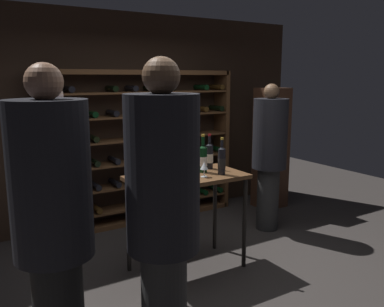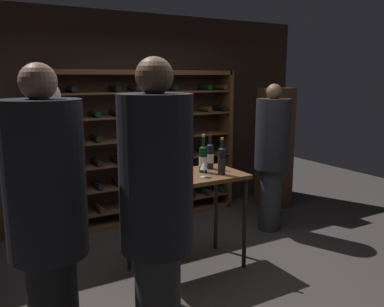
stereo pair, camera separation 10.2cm
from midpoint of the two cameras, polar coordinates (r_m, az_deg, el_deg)
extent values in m
plane|color=#383330|center=(4.20, 2.17, -16.88)|extent=(10.12, 10.12, 0.00)
cube|color=#332319|center=(5.59, -9.49, 4.90)|extent=(5.45, 0.10, 2.79)
cube|color=brown|center=(5.11, -21.10, -0.45)|extent=(0.06, 0.32, 2.04)
cube|color=brown|center=(6.12, 3.70, 1.99)|extent=(0.06, 0.32, 2.04)
cube|color=brown|center=(5.40, -7.84, 11.30)|extent=(2.61, 0.32, 0.06)
cube|color=brown|center=(5.73, -7.33, -8.90)|extent=(2.61, 0.32, 0.06)
cube|color=brown|center=(5.67, -7.37, -7.10)|extent=(2.53, 0.32, 0.02)
cylinder|color=black|center=(5.37, -16.66, -7.91)|extent=(0.08, 0.30, 0.08)
cylinder|color=#4C3314|center=(5.44, -13.91, -7.53)|extent=(0.08, 0.30, 0.08)
cylinder|color=black|center=(5.61, -8.65, -6.77)|extent=(0.08, 0.30, 0.08)
cylinder|color=black|center=(5.95, -1.45, -5.62)|extent=(0.08, 0.30, 0.08)
cylinder|color=black|center=(6.08, 0.75, -5.26)|extent=(0.08, 0.30, 0.08)
cylinder|color=black|center=(6.22, 2.86, -4.90)|extent=(0.08, 0.30, 0.08)
cube|color=brown|center=(5.59, -7.45, -4.11)|extent=(2.53, 0.32, 0.02)
cylinder|color=#4C3314|center=(5.23, -19.70, -5.09)|extent=(0.08, 0.30, 0.08)
cylinder|color=#4C3314|center=(5.28, -16.84, -4.75)|extent=(0.08, 0.30, 0.08)
cylinder|color=black|center=(5.35, -14.06, -4.41)|extent=(0.08, 0.30, 0.08)
cylinder|color=black|center=(5.43, -11.35, -4.07)|extent=(0.08, 0.30, 0.08)
cylinder|color=black|center=(5.52, -8.74, -3.73)|extent=(0.08, 0.30, 0.08)
cylinder|color=#4C3314|center=(5.63, -6.21, -3.40)|extent=(0.08, 0.30, 0.08)
cylinder|color=black|center=(5.74, -3.79, -3.07)|extent=(0.08, 0.30, 0.08)
cylinder|color=black|center=(5.87, -1.46, -2.75)|extent=(0.08, 0.30, 0.08)
cylinder|color=black|center=(6.00, 0.76, -2.44)|extent=(0.08, 0.30, 0.08)
cylinder|color=black|center=(6.14, 2.88, -2.14)|extent=(0.08, 0.30, 0.08)
cube|color=brown|center=(5.52, -7.53, -1.03)|extent=(2.53, 0.32, 0.02)
cylinder|color=black|center=(5.15, -19.91, -1.80)|extent=(0.08, 0.30, 0.08)
cylinder|color=#4C3314|center=(5.21, -17.02, -1.50)|extent=(0.08, 0.30, 0.08)
cylinder|color=black|center=(5.28, -14.21, -1.19)|extent=(0.08, 0.30, 0.08)
cylinder|color=black|center=(5.36, -11.47, -0.90)|extent=(0.08, 0.30, 0.08)
cylinder|color=black|center=(5.46, -8.83, -0.61)|extent=(0.08, 0.30, 0.08)
cylinder|color=black|center=(5.56, -6.28, -0.33)|extent=(0.08, 0.30, 0.08)
cylinder|color=#4C3314|center=(5.68, -3.83, -0.06)|extent=(0.08, 0.30, 0.08)
cylinder|color=black|center=(5.80, -1.48, 0.20)|extent=(0.08, 0.30, 0.08)
cylinder|color=black|center=(5.94, 0.77, 0.44)|extent=(0.08, 0.30, 0.08)
cylinder|color=black|center=(6.08, 2.91, 0.68)|extent=(0.08, 0.30, 0.08)
cube|color=brown|center=(5.46, -7.61, 2.12)|extent=(2.53, 0.32, 0.02)
cylinder|color=black|center=(5.10, -20.13, 1.57)|extent=(0.08, 0.30, 0.08)
cylinder|color=#4C3314|center=(5.16, -17.21, 1.84)|extent=(0.08, 0.30, 0.08)
cylinder|color=black|center=(5.23, -14.36, 2.10)|extent=(0.08, 0.30, 0.08)
cylinder|color=#4C3314|center=(5.40, -8.92, 2.58)|extent=(0.08, 0.30, 0.08)
cylinder|color=black|center=(5.51, -6.34, 2.80)|extent=(0.08, 0.30, 0.08)
cylinder|color=black|center=(5.76, -1.49, 3.20)|extent=(0.08, 0.30, 0.08)
cube|color=brown|center=(5.43, -7.69, 5.32)|extent=(2.53, 0.32, 0.02)
cylinder|color=black|center=(5.06, -20.35, 4.99)|extent=(0.08, 0.30, 0.08)
cylinder|color=black|center=(5.12, -17.40, 5.23)|extent=(0.08, 0.30, 0.08)
cylinder|color=black|center=(5.19, -14.52, 5.45)|extent=(0.08, 0.30, 0.08)
cylinder|color=black|center=(5.27, -11.72, 5.64)|extent=(0.08, 0.30, 0.08)
cylinder|color=black|center=(5.48, -6.41, 5.98)|extent=(0.08, 0.30, 0.08)
cylinder|color=black|center=(5.60, -3.90, 6.12)|extent=(0.08, 0.30, 0.08)
cylinder|color=#4C3314|center=(5.86, 0.78, 6.35)|extent=(0.08, 0.30, 0.08)
cylinder|color=black|center=(6.01, 2.96, 6.45)|extent=(0.08, 0.30, 0.08)
cube|color=brown|center=(5.41, -7.77, 8.56)|extent=(2.53, 0.32, 0.02)
cylinder|color=#4C3314|center=(5.04, -20.58, 8.46)|extent=(0.08, 0.30, 0.08)
cylinder|color=black|center=(5.10, -17.59, 8.66)|extent=(0.08, 0.30, 0.08)
cylinder|color=black|center=(5.26, -11.85, 8.97)|extent=(0.08, 0.30, 0.08)
cylinder|color=black|center=(5.35, -9.11, 9.09)|extent=(0.08, 0.30, 0.08)
cylinder|color=black|center=(5.46, -6.48, 9.19)|extent=(0.08, 0.30, 0.08)
cylinder|color=black|center=(5.58, -3.95, 9.26)|extent=(0.08, 0.30, 0.08)
cylinder|color=black|center=(5.85, 0.79, 9.35)|extent=(0.08, 0.30, 0.08)
cylinder|color=#4C3314|center=(5.99, 2.99, 9.37)|extent=(0.08, 0.30, 0.08)
cube|color=brown|center=(4.00, -1.46, -3.39)|extent=(1.16, 0.64, 0.04)
cylinder|color=black|center=(3.71, -6.57, -12.73)|extent=(0.04, 0.04, 0.95)
cylinder|color=black|center=(4.22, 6.74, -9.75)|extent=(0.04, 0.04, 0.95)
cylinder|color=black|center=(4.17, -9.71, -10.11)|extent=(0.04, 0.04, 0.95)
cylinder|color=black|center=(4.63, 2.62, -7.81)|extent=(0.04, 0.04, 0.95)
cylinder|color=black|center=(3.44, -18.97, -16.39)|extent=(0.28, 0.28, 0.83)
cylinder|color=#2D3D8C|center=(3.15, -19.92, -2.22)|extent=(0.43, 0.43, 0.90)
sphere|color=beige|center=(3.08, -20.56, 7.67)|extent=(0.21, 0.21, 0.21)
cylinder|color=#2B2B2B|center=(5.32, 10.12, -6.28)|extent=(0.28, 0.28, 0.81)
cylinder|color=black|center=(5.14, 10.42, 2.75)|extent=(0.43, 0.43, 0.88)
sphere|color=brown|center=(5.10, 10.63, 8.61)|extent=(0.19, 0.19, 0.19)
cylinder|color=black|center=(2.46, -5.38, -2.88)|extent=(0.45, 0.45, 0.96)
sphere|color=brown|center=(2.39, -5.63, 10.86)|extent=(0.23, 0.23, 0.23)
cube|color=olive|center=(2.64, -3.19, 0.67)|extent=(0.04, 0.04, 0.54)
cylinder|color=black|center=(2.55, -20.47, -3.53)|extent=(0.48, 0.48, 0.95)
sphere|color=#AD7A5B|center=(2.48, -21.35, 9.43)|extent=(0.22, 0.22, 0.22)
cube|color=#26193F|center=(2.64, -25.41, -0.88)|extent=(0.04, 0.04, 0.53)
cube|color=#4C2D1E|center=(6.15, 10.63, 0.73)|extent=(0.44, 0.36, 1.80)
cylinder|color=black|center=(4.27, 1.79, -0.50)|extent=(0.08, 0.08, 0.25)
cone|color=black|center=(4.24, 1.80, 1.32)|extent=(0.08, 0.08, 0.03)
cylinder|color=black|center=(4.23, 1.81, 1.99)|extent=(0.03, 0.03, 0.08)
cylinder|color=maroon|center=(4.23, 1.81, 2.64)|extent=(0.03, 0.03, 0.02)
cylinder|color=silver|center=(4.27, 1.79, -0.66)|extent=(0.08, 0.08, 0.10)
cylinder|color=black|center=(4.10, 0.85, -0.93)|extent=(0.08, 0.08, 0.25)
cone|color=black|center=(4.08, 0.86, 0.99)|extent=(0.08, 0.08, 0.03)
cylinder|color=black|center=(4.07, 0.86, 1.80)|extent=(0.03, 0.03, 0.09)
cylinder|color=#B7932D|center=(4.06, 0.86, 2.58)|extent=(0.03, 0.03, 0.02)
cylinder|color=silver|center=(4.11, 0.85, -1.10)|extent=(0.09, 0.09, 0.10)
cylinder|color=black|center=(4.01, 3.50, -1.18)|extent=(0.08, 0.08, 0.26)
cone|color=black|center=(3.99, 3.52, 0.80)|extent=(0.08, 0.08, 0.03)
cylinder|color=black|center=(3.98, 3.53, 1.47)|extent=(0.03, 0.03, 0.07)
cylinder|color=#B7932D|center=(3.97, 3.54, 2.11)|extent=(0.03, 0.03, 0.02)
cylinder|color=black|center=(4.02, 3.50, -1.36)|extent=(0.08, 0.08, 0.10)
cylinder|color=silver|center=(3.93, 0.99, -3.30)|extent=(0.07, 0.07, 0.00)
cylinder|color=silver|center=(3.92, 0.99, -2.76)|extent=(0.01, 0.01, 0.07)
cone|color=silver|center=(3.91, 0.99, -1.73)|extent=(0.08, 0.08, 0.07)
cylinder|color=#590A14|center=(3.91, 0.99, -1.96)|extent=(0.04, 0.04, 0.02)
cylinder|color=silver|center=(3.95, -7.84, -3.34)|extent=(0.07, 0.07, 0.00)
cylinder|color=silver|center=(3.94, -7.85, -2.82)|extent=(0.01, 0.01, 0.07)
cone|color=silver|center=(3.93, -7.88, -1.85)|extent=(0.08, 0.08, 0.07)
cylinder|color=#590A14|center=(3.93, -7.87, -2.06)|extent=(0.04, 0.04, 0.02)
camera|label=1|loc=(0.05, -90.73, -0.14)|focal=37.73mm
camera|label=2|loc=(0.05, 89.27, 0.14)|focal=37.73mm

